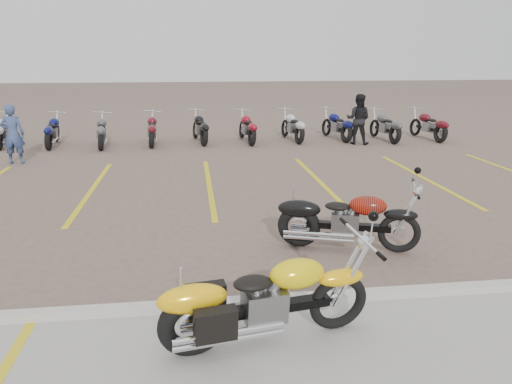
{
  "coord_description": "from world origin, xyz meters",
  "views": [
    {
      "loc": [
        -0.39,
        -7.53,
        3.02
      ],
      "look_at": [
        0.68,
        0.6,
        0.75
      ],
      "focal_mm": 35.0,
      "sensor_mm": 36.0,
      "label": 1
    }
  ],
  "objects_px": {
    "yellow_cruiser": "(262,302)",
    "person_a": "(13,134)",
    "person_b": "(358,119)",
    "flame_cruiser": "(344,222)"
  },
  "relations": [
    {
      "from": "person_a",
      "to": "person_b",
      "type": "height_order",
      "value": "person_b"
    },
    {
      "from": "yellow_cruiser",
      "to": "person_a",
      "type": "distance_m",
      "value": 11.49
    },
    {
      "from": "flame_cruiser",
      "to": "person_b",
      "type": "relative_size",
      "value": 1.26
    },
    {
      "from": "person_a",
      "to": "person_b",
      "type": "xyz_separation_m",
      "value": [
        10.7,
        1.83,
        0.02
      ]
    },
    {
      "from": "person_b",
      "to": "person_a",
      "type": "bearing_deg",
      "value": 39.34
    },
    {
      "from": "flame_cruiser",
      "to": "person_b",
      "type": "distance_m",
      "value": 9.95
    },
    {
      "from": "yellow_cruiser",
      "to": "flame_cruiser",
      "type": "relative_size",
      "value": 1.08
    },
    {
      "from": "flame_cruiser",
      "to": "yellow_cruiser",
      "type": "bearing_deg",
      "value": -105.07
    },
    {
      "from": "yellow_cruiser",
      "to": "flame_cruiser",
      "type": "bearing_deg",
      "value": 46.0
    },
    {
      "from": "flame_cruiser",
      "to": "person_a",
      "type": "bearing_deg",
      "value": 153.34
    }
  ]
}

